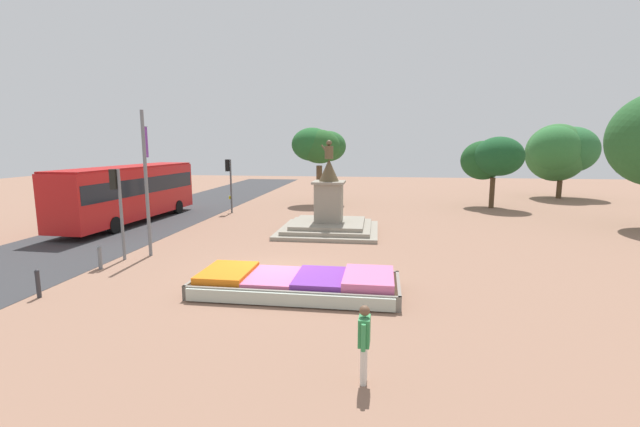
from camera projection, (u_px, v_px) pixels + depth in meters
ground_plane at (275, 275)px, 15.33m from camera, size 95.71×95.71×0.00m
street_asphalt_strip at (16, 265)px, 16.69m from camera, size 6.72×83.74×0.01m
flower_planter at (298, 284)px, 13.50m from camera, size 6.51×2.71×0.70m
statue_monument at (329, 216)px, 22.81m from camera, size 5.20×5.20×4.87m
traffic_light_mid_block at (118, 197)px, 17.05m from camera, size 0.41×0.29×3.68m
traffic_light_far_corner at (229, 176)px, 29.01m from camera, size 0.42×0.31×3.64m
banner_pole at (146, 181)px, 17.60m from camera, size 0.16×0.57×6.02m
city_bus at (130, 190)px, 25.40m from camera, size 2.77×11.33×3.38m
pedestrian_with_handbag at (364, 339)px, 8.29m from camera, size 0.24×0.57×1.59m
kerb_bollard_south at (38, 283)px, 13.03m from camera, size 0.14×0.14×0.90m
kerb_bollard_mid_a at (100, 257)px, 16.02m from camera, size 0.15×0.15×0.89m
park_tree_far_left at (319, 146)px, 33.26m from camera, size 4.17×3.91×5.93m
park_tree_behind_statue at (491, 158)px, 31.26m from camera, size 4.20×4.22×5.20m
park_tree_far_right at (560, 151)px, 36.95m from camera, size 5.93×5.41×6.41m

